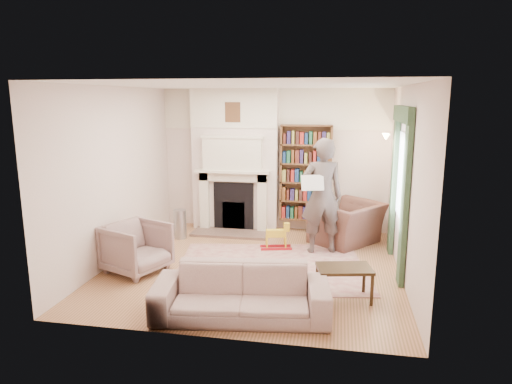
% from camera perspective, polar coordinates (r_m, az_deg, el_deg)
% --- Properties ---
extents(floor, '(4.50, 4.50, 0.00)m').
position_cam_1_polar(floor, '(7.32, -0.36, -9.24)').
color(floor, brown).
rests_on(floor, ground).
extents(ceiling, '(4.50, 4.50, 0.00)m').
position_cam_1_polar(ceiling, '(6.85, -0.39, 13.23)').
color(ceiling, white).
rests_on(ceiling, wall_back).
extents(wall_back, '(4.50, 0.00, 4.50)m').
position_cam_1_polar(wall_back, '(9.15, 2.26, 4.02)').
color(wall_back, silver).
rests_on(wall_back, floor).
extents(wall_front, '(4.50, 0.00, 4.50)m').
position_cam_1_polar(wall_front, '(4.81, -5.37, -2.98)').
color(wall_front, silver).
rests_on(wall_front, floor).
extents(wall_left, '(0.00, 4.50, 4.50)m').
position_cam_1_polar(wall_left, '(7.69, -17.09, 2.06)').
color(wall_left, silver).
rests_on(wall_left, floor).
extents(wall_right, '(0.00, 4.50, 4.50)m').
position_cam_1_polar(wall_right, '(6.90, 18.31, 0.95)').
color(wall_right, silver).
rests_on(wall_right, floor).
extents(fireplace, '(1.70, 0.58, 2.80)m').
position_cam_1_polar(fireplace, '(9.09, -2.62, 3.88)').
color(fireplace, silver).
rests_on(fireplace, floor).
extents(bookcase, '(1.00, 0.24, 1.85)m').
position_cam_1_polar(bookcase, '(8.98, 6.24, 2.37)').
color(bookcase, brown).
rests_on(bookcase, floor).
extents(window, '(0.02, 0.90, 1.30)m').
position_cam_1_polar(window, '(7.28, 17.81, 1.91)').
color(window, silver).
rests_on(window, wall_right).
extents(curtain_left, '(0.07, 0.32, 2.40)m').
position_cam_1_polar(curtain_left, '(6.64, 18.12, -1.20)').
color(curtain_left, '#2F482E').
rests_on(curtain_left, floor).
extents(curtain_right, '(0.07, 0.32, 2.40)m').
position_cam_1_polar(curtain_right, '(8.00, 16.83, 0.99)').
color(curtain_right, '#2F482E').
rests_on(curtain_right, floor).
extents(pelmet, '(0.09, 1.70, 0.24)m').
position_cam_1_polar(pelmet, '(7.19, 17.91, 9.25)').
color(pelmet, '#2F482E').
rests_on(pelmet, wall_right).
extents(wall_sconce, '(0.20, 0.24, 0.24)m').
position_cam_1_polar(wall_sconce, '(8.29, 15.64, 6.29)').
color(wall_sconce, gold).
rests_on(wall_sconce, wall_right).
extents(rug, '(3.22, 2.67, 0.01)m').
position_cam_1_polar(rug, '(7.28, 1.87, -9.32)').
color(rug, '#C8B397').
rests_on(rug, floor).
extents(armchair_reading, '(1.52, 1.54, 0.75)m').
position_cam_1_polar(armchair_reading, '(8.50, 11.31, -3.83)').
color(armchair_reading, '#452425').
rests_on(armchair_reading, floor).
extents(armchair_left, '(1.09, 1.07, 0.76)m').
position_cam_1_polar(armchair_left, '(7.21, -14.69, -6.75)').
color(armchair_left, gray).
rests_on(armchair_left, floor).
extents(sofa, '(2.20, 1.09, 0.62)m').
position_cam_1_polar(sofa, '(5.64, -1.86, -12.44)').
color(sofa, '#BDAB9C').
rests_on(sofa, floor).
extents(man_reading, '(0.82, 0.65, 1.98)m').
position_cam_1_polar(man_reading, '(7.78, 8.23, -0.53)').
color(man_reading, '#4F423F').
rests_on(man_reading, floor).
extents(newspaper, '(0.39, 0.20, 0.25)m').
position_cam_1_polar(newspaper, '(7.53, 7.08, 1.15)').
color(newspaper, silver).
rests_on(newspaper, man_reading).
extents(coffee_table, '(0.78, 0.59, 0.45)m').
position_cam_1_polar(coffee_table, '(6.22, 10.91, -11.13)').
color(coffee_table, '#332412').
rests_on(coffee_table, floor).
extents(paraffin_heater, '(0.26, 0.26, 0.55)m').
position_cam_1_polar(paraffin_heater, '(8.77, -9.48, -3.97)').
color(paraffin_heater, '#94969B').
rests_on(paraffin_heater, floor).
extents(rocking_horse, '(0.58, 0.34, 0.48)m').
position_cam_1_polar(rocking_horse, '(8.03, 2.51, -5.54)').
color(rocking_horse, gold).
rests_on(rocking_horse, rug).
extents(board_game, '(0.41, 0.41, 0.03)m').
position_cam_1_polar(board_game, '(7.29, -2.40, -9.12)').
color(board_game, '#E5DC51').
rests_on(board_game, rug).
extents(game_box_lid, '(0.33, 0.26, 0.05)m').
position_cam_1_polar(game_box_lid, '(7.38, -6.71, -8.85)').
color(game_box_lid, '#B01428').
rests_on(game_box_lid, rug).
extents(comic_annuals, '(0.60, 0.50, 0.02)m').
position_cam_1_polar(comic_annuals, '(6.89, 0.59, -10.46)').
color(comic_annuals, red).
rests_on(comic_annuals, rug).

